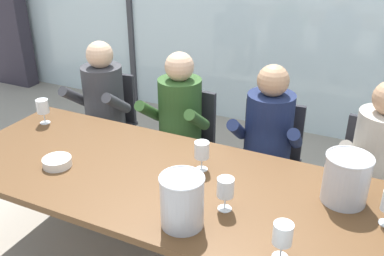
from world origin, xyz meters
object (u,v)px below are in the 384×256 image
at_px(wine_glass_spare_empty, 225,189).
at_px(wine_glass_near_bucket, 283,235).
at_px(chair_center, 268,155).
at_px(wine_glass_by_left_taster, 202,151).
at_px(tasting_bowl, 57,162).
at_px(person_beige_jumper, 377,165).
at_px(wine_glass_center_pour, 43,107).
at_px(person_charcoal_jacket, 99,107).
at_px(ice_bucket_primary, 346,178).
at_px(person_navy_polo, 266,142).
at_px(chair_left_of_center, 184,138).
at_px(chair_near_curtain, 108,117).
at_px(ice_bucket_secondary, 182,200).
at_px(chair_right_of_center, 370,177).
at_px(person_olive_shirt, 176,123).
at_px(dining_table, 165,187).

bearing_deg(wine_glass_spare_empty, wine_glass_near_bucket, -32.38).
bearing_deg(chair_center, wine_glass_by_left_taster, -107.67).
relative_size(tasting_bowl, wine_glass_spare_empty, 0.94).
height_order(person_beige_jumper, wine_glass_center_pour, person_beige_jumper).
bearing_deg(person_charcoal_jacket, ice_bucket_primary, -21.12).
distance_m(chair_center, ice_bucket_primary, 0.97).
relative_size(person_charcoal_jacket, person_navy_polo, 1.00).
xyz_separation_m(tasting_bowl, wine_glass_center_pour, (-0.47, 0.41, 0.09)).
bearing_deg(person_beige_jumper, chair_left_of_center, 173.38).
relative_size(chair_left_of_center, person_beige_jumper, 0.73).
bearing_deg(chair_near_curtain, wine_glass_center_pour, -96.01).
bearing_deg(chair_center, chair_near_curtain, 175.83).
xyz_separation_m(chair_near_curtain, chair_center, (1.42, -0.03, 0.00)).
distance_m(ice_bucket_secondary, wine_glass_center_pour, 1.47).
bearing_deg(wine_glass_spare_empty, chair_right_of_center, 58.37).
bearing_deg(ice_bucket_secondary, wine_glass_near_bucket, -2.57).
distance_m(ice_bucket_primary, wine_glass_near_bucket, 0.56).
bearing_deg(person_olive_shirt, chair_left_of_center, 82.81).
bearing_deg(ice_bucket_primary, chair_near_curtain, 159.72).
relative_size(person_charcoal_jacket, ice_bucket_secondary, 4.60).
height_order(chair_center, person_beige_jumper, person_beige_jumper).
relative_size(chair_near_curtain, ice_bucket_primary, 3.37).
xyz_separation_m(dining_table, person_charcoal_jacket, (-1.01, 0.77, 0.00)).
height_order(chair_center, chair_right_of_center, same).
xyz_separation_m(person_olive_shirt, wine_glass_center_pour, (-0.76, -0.51, 0.18)).
height_order(ice_bucket_primary, wine_glass_near_bucket, ice_bucket_primary).
relative_size(ice_bucket_primary, wine_glass_near_bucket, 1.47).
height_order(dining_table, chair_right_of_center, chair_right_of_center).
xyz_separation_m(chair_near_curtain, tasting_bowl, (0.46, -1.09, 0.26)).
height_order(tasting_bowl, wine_glass_near_bucket, wine_glass_near_bucket).
height_order(ice_bucket_primary, ice_bucket_secondary, ice_bucket_secondary).
relative_size(chair_near_curtain, person_olive_shirt, 0.73).
height_order(ice_bucket_primary, tasting_bowl, ice_bucket_primary).
distance_m(dining_table, chair_right_of_center, 1.37).
bearing_deg(wine_glass_near_bucket, dining_table, 155.74).
bearing_deg(person_beige_jumper, ice_bucket_primary, -105.42).
bearing_deg(chair_center, ice_bucket_primary, -53.68).
xyz_separation_m(chair_center, ice_bucket_primary, (0.57, -0.70, 0.37)).
relative_size(chair_left_of_center, person_navy_polo, 0.73).
bearing_deg(wine_glass_by_left_taster, ice_bucket_secondary, -76.25).
bearing_deg(chair_left_of_center, chair_right_of_center, 3.38).
bearing_deg(chair_left_of_center, wine_glass_near_bucket, -46.31).
bearing_deg(person_beige_jumper, tasting_bowl, -153.00).
height_order(chair_right_of_center, person_navy_polo, person_navy_polo).
bearing_deg(ice_bucket_secondary, ice_bucket_primary, 38.35).
xyz_separation_m(person_beige_jumper, wine_glass_center_pour, (-2.14, -0.51, 0.18)).
height_order(chair_left_of_center, chair_right_of_center, same).
xyz_separation_m(chair_left_of_center, ice_bucket_primary, (1.23, -0.68, 0.37)).
relative_size(chair_center, person_charcoal_jacket, 0.73).
xyz_separation_m(chair_left_of_center, wine_glass_spare_empty, (0.72, -1.00, 0.35)).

